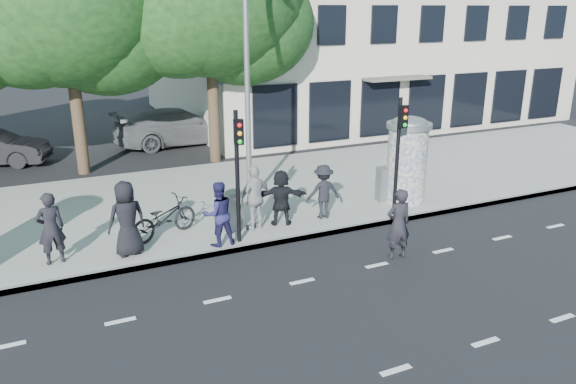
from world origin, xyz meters
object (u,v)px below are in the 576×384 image
ped_e (255,198)px  bicycle (164,218)px  traffic_pole_near (238,164)px  ped_c (218,214)px  ped_f (281,197)px  ped_d (323,192)px  cabinet_left (232,211)px  cabinet_right (385,184)px  man_road (398,224)px  ped_b (51,228)px  ad_column_right (407,158)px  car_right (178,127)px  ped_a (127,219)px  traffic_pole_far (399,145)px  street_lamp (247,48)px

ped_e → bicycle: ped_e is taller
traffic_pole_near → ped_c: bearing=173.9°
ped_f → ped_e: bearing=25.4°
ped_d → cabinet_left: (-2.67, 0.20, -0.24)m
ped_e → cabinet_left: 0.72m
traffic_pole_near → cabinet_right: 5.59m
ped_e → man_road: ped_e is taller
ped_b → ad_column_right: bearing=170.7°
man_road → cabinet_right: 3.93m
car_right → ped_e: bearing=170.1°
traffic_pole_near → ped_b: bearing=171.3°
cabinet_left → car_right: bearing=58.8°
ped_e → ped_f: 0.79m
bicycle → cabinet_right: size_ratio=1.84×
traffic_pole_near → cabinet_left: traffic_pole_near is taller
ped_a → cabinet_left: ped_a is taller
traffic_pole_near → ped_e: 1.54m
traffic_pole_far → ped_a: traffic_pole_far is taller
ped_c → ped_d: 3.36m
ped_b → bicycle: ped_b is taller
bicycle → ped_a: bearing=103.2°
cabinet_right → ped_a: bearing=-168.2°
traffic_pole_near → cabinet_right: bearing=12.6°
ad_column_right → cabinet_right: ad_column_right is taller
car_right → traffic_pole_far: bearing=-170.5°
ped_f → cabinet_right: 3.80m
cabinet_left → traffic_pole_far: bearing=-34.5°
traffic_pole_near → cabinet_left: (0.10, 0.87, -1.54)m
ped_a → ped_b: (-1.69, 0.26, -0.06)m
ped_a → ped_f: size_ratio=1.19×
ped_c → man_road: size_ratio=0.93×
ped_c → ped_e: (1.24, 0.61, 0.05)m
traffic_pole_near → car_right: bearing=82.8°
cabinet_right → ped_b: bearing=-170.7°
traffic_pole_far → man_road: bearing=-124.3°
man_road → ped_b: bearing=-16.7°
traffic_pole_near → ped_a: bearing=171.3°
bicycle → car_right: 11.29m
ad_column_right → ped_c: ad_column_right is taller
traffic_pole_far → ped_f: traffic_pole_far is taller
street_lamp → ped_c: street_lamp is taller
ped_c → cabinet_left: 1.08m
man_road → car_right: (-1.77, 14.24, -0.08)m
ped_b → cabinet_right: bearing=172.3°
traffic_pole_far → ped_c: size_ratio=2.04×
cabinet_left → ped_b: bearing=158.5°
cabinet_right → man_road: bearing=-113.6°
bicycle → cabinet_right: cabinet_right is taller
ad_column_right → ped_b: size_ratio=1.52×
traffic_pole_far → ped_f: size_ratio=2.18×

